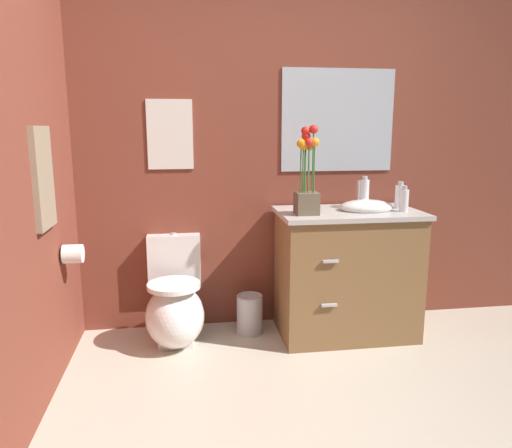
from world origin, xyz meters
The scene contains 13 objects.
wall_back centered at (0.20, 1.64, 1.25)m, with size 4.08×0.05×2.50m, color brown.
wall_left centered at (-1.34, 0.48, 1.25)m, with size 0.05×4.52×2.50m, color brown.
toilet centered at (-0.67, 1.34, 0.24)m, with size 0.38×0.59×0.69m.
vanity_cabinet centered at (0.49, 1.31, 0.44)m, with size 0.94×0.56×1.04m.
flower_vase centered at (0.17, 1.23, 1.07)m, with size 0.14×0.14×0.56m.
soap_bottle centered at (0.83, 1.23, 0.94)m, with size 0.06×0.06×0.17m.
lotion_bottle centered at (0.86, 1.36, 0.94)m, with size 0.07×0.07×0.18m.
hand_wash_bottle centered at (0.62, 1.39, 0.96)m, with size 0.06×0.06×0.22m.
trash_bin centered at (-0.17, 1.41, 0.14)m, with size 0.18×0.18×0.27m.
wall_poster centered at (-0.67, 1.61, 1.36)m, with size 0.30×0.01×0.46m, color silver.
wall_mirror centered at (0.48, 1.61, 1.45)m, with size 0.80×0.01×0.70m, color #B2BCC6.
hanging_towel centered at (-1.30, 0.88, 1.15)m, with size 0.03×0.28×0.52m, color gray.
toilet_paper_roll centered at (-1.24, 1.14, 0.68)m, with size 0.11×0.11×0.11m, color white.
Camera 1 is at (-0.58, -1.68, 1.40)m, focal length 33.65 mm.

